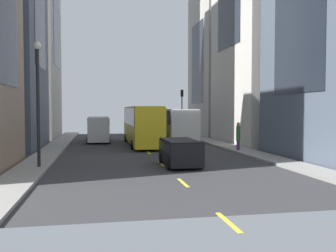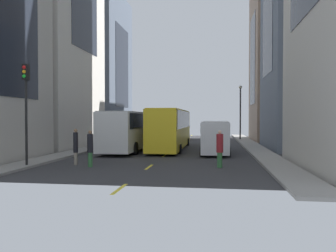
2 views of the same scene
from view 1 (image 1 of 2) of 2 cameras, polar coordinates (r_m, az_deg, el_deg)
ground_plane at (r=31.66m, az=-3.72°, el=-3.48°), size 40.76×40.76×0.00m
sidewalk_west at (r=33.35m, az=9.11°, el=-3.07°), size 1.86×44.00×0.15m
sidewalk_east at (r=31.66m, az=-17.25°, el=-3.45°), size 1.86×44.00×0.15m
lane_stripe_0 at (r=52.50m, az=-6.42°, el=-1.10°), size 0.16×2.00×0.01m
lane_stripe_1 at (r=46.53m, az=-5.90°, el=-1.56°), size 0.16×2.00×0.01m
lane_stripe_2 at (r=40.57m, az=-5.22°, el=-2.16°), size 0.16×2.00×0.01m
lane_stripe_3 at (r=34.63m, az=-4.30°, el=-2.96°), size 0.16×2.00×0.01m
lane_stripe_4 at (r=28.70m, az=-3.01°, el=-4.09°), size 0.16×2.00×0.01m
lane_stripe_5 at (r=22.81m, az=-1.04°, el=-5.80°), size 0.16×2.00×0.01m
lane_stripe_6 at (r=17.01m, az=2.32°, el=-8.67°), size 0.16×2.00×0.01m
lane_stripe_7 at (r=11.40m, az=9.22°, el=-14.34°), size 0.16×2.00×0.01m
building_west_0 at (r=49.13m, az=9.26°, el=9.34°), size 8.39×10.06×18.35m
city_bus_white at (r=37.31m, az=0.76°, el=0.52°), size 2.80×11.49×3.35m
streetcar_yellow at (r=35.08m, az=-4.07°, el=0.58°), size 2.70×12.77×3.59m
delivery_van_white at (r=38.53m, az=-10.60°, el=-0.19°), size 2.25×6.11×2.58m
car_black_0 at (r=21.82m, az=1.84°, el=-3.78°), size 2.03×4.06×1.55m
pedestrian_walking_far at (r=46.75m, az=-0.27°, el=-0.09°), size 0.28×0.28×2.19m
pedestrian_crossing_mid at (r=47.24m, az=-1.84°, el=-0.13°), size 0.34×0.34×2.12m
pedestrian_crossing_near at (r=45.92m, az=-10.90°, el=-0.25°), size 0.39×0.39×2.13m
pedestrian_waiting_curb at (r=29.48m, az=10.71°, el=-1.41°), size 0.33×0.33×2.17m
traffic_light_near_corner at (r=48.58m, az=2.15°, el=3.52°), size 0.32×0.44×5.75m
streetlamp_near at (r=21.73m, az=-19.33°, el=5.22°), size 0.44×0.44×6.89m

